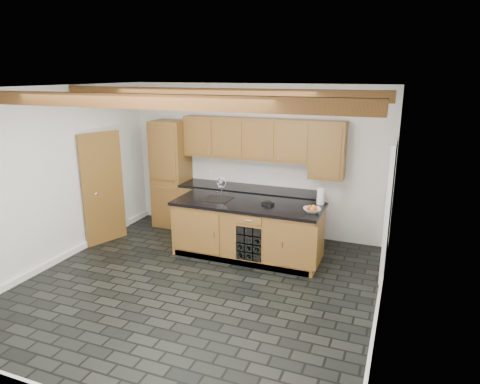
% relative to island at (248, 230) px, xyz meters
% --- Properties ---
extents(ground, '(5.00, 5.00, 0.00)m').
position_rel_island_xyz_m(ground, '(-0.31, -1.28, -0.46)').
color(ground, black).
rests_on(ground, ground).
extents(room_shell, '(5.01, 5.00, 5.00)m').
position_rel_island_xyz_m(room_shell, '(-0.39, -0.75, 1.06)').
color(room_shell, white).
rests_on(room_shell, ground).
extents(back_cabinetry, '(3.65, 0.62, 2.20)m').
position_rel_island_xyz_m(back_cabinetry, '(-0.68, 0.95, 0.52)').
color(back_cabinetry, brown).
rests_on(back_cabinetry, ground).
extents(island, '(2.48, 0.96, 0.93)m').
position_rel_island_xyz_m(island, '(0.00, 0.00, 0.00)').
color(island, brown).
rests_on(island, ground).
extents(faucet, '(0.45, 0.40, 0.34)m').
position_rel_island_xyz_m(faucet, '(-0.56, 0.05, 0.50)').
color(faucet, black).
rests_on(faucet, island).
extents(kitchen_scale, '(0.21, 0.16, 0.06)m').
position_rel_island_xyz_m(kitchen_scale, '(0.34, 0.01, 0.49)').
color(kitchen_scale, black).
rests_on(kitchen_scale, island).
extents(fruit_bowl, '(0.33, 0.33, 0.06)m').
position_rel_island_xyz_m(fruit_bowl, '(1.07, -0.10, 0.50)').
color(fruit_bowl, beige).
rests_on(fruit_bowl, island).
extents(fruit_cluster, '(0.16, 0.17, 0.07)m').
position_rel_island_xyz_m(fruit_cluster, '(1.07, -0.10, 0.53)').
color(fruit_cluster, '#C6461A').
rests_on(fruit_cluster, fruit_bowl).
extents(paper_towel, '(0.12, 0.12, 0.26)m').
position_rel_island_xyz_m(paper_towel, '(1.11, 0.37, 0.59)').
color(paper_towel, white).
rests_on(paper_towel, island).
extents(mug, '(0.11, 0.11, 0.10)m').
position_rel_island_xyz_m(mug, '(-0.94, 1.02, 0.52)').
color(mug, white).
rests_on(mug, back_cabinetry).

